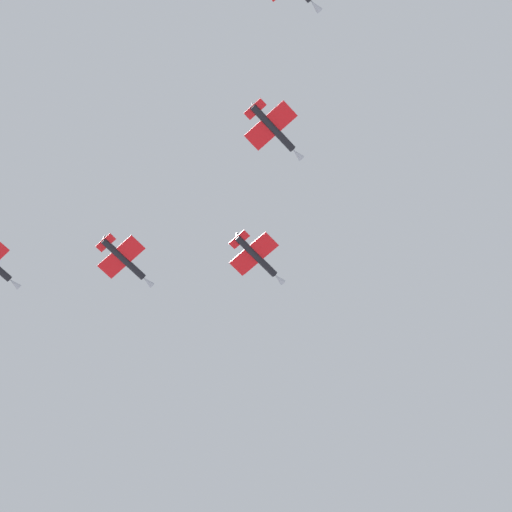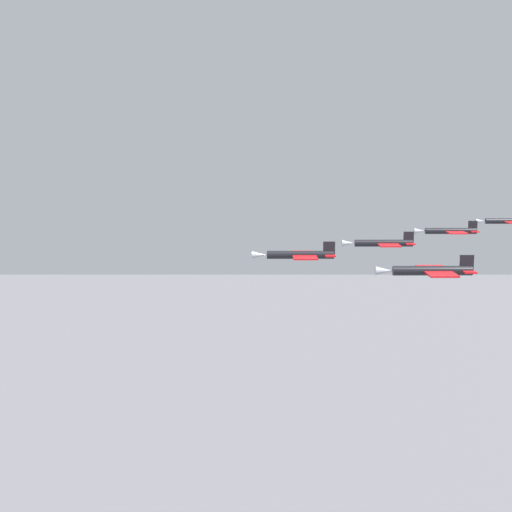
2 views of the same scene
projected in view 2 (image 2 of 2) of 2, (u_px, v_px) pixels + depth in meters
name	position (u px, v px, depth m)	size (l,w,h in m)	color
jet_lead	(299.00, 255.00, 124.88)	(12.69, 10.15, 2.82)	black
jet_port_inner	(430.00, 271.00, 105.49)	(12.69, 10.15, 2.82)	black
jet_starboard_inner	(382.00, 243.00, 144.46)	(12.69, 10.15, 2.82)	black
jet_starboard_outer	(449.00, 231.00, 163.94)	(12.69, 10.15, 2.82)	black
jet_port_trail	(507.00, 221.00, 183.42)	(12.69, 10.15, 2.82)	black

